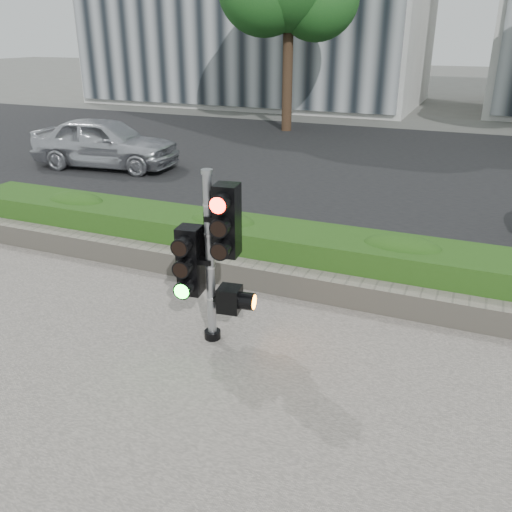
% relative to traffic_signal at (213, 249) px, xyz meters
% --- Properties ---
extents(ground, '(120.00, 120.00, 0.00)m').
position_rel_traffic_signal_xyz_m(ground, '(0.27, -0.44, -1.15)').
color(ground, '#51514C').
rests_on(ground, ground).
extents(road, '(60.00, 13.00, 0.02)m').
position_rel_traffic_signal_xyz_m(road, '(0.27, 9.56, -1.14)').
color(road, black).
rests_on(road, ground).
extents(curb, '(60.00, 0.25, 0.12)m').
position_rel_traffic_signal_xyz_m(curb, '(0.27, 2.71, -1.09)').
color(curb, gray).
rests_on(curb, ground).
extents(stone_wall, '(12.00, 0.32, 0.34)m').
position_rel_traffic_signal_xyz_m(stone_wall, '(0.27, 1.46, -0.95)').
color(stone_wall, gray).
rests_on(stone_wall, sidewalk).
extents(hedge, '(12.00, 1.00, 0.68)m').
position_rel_traffic_signal_xyz_m(hedge, '(0.27, 2.11, -0.78)').
color(hedge, '#407925').
rests_on(hedge, sidewalk).
extents(traffic_signal, '(0.72, 0.56, 2.02)m').
position_rel_traffic_signal_xyz_m(traffic_signal, '(0.00, 0.00, 0.00)').
color(traffic_signal, black).
rests_on(traffic_signal, sidewalk).
extents(car_silver, '(4.02, 2.00, 1.32)m').
position_rel_traffic_signal_xyz_m(car_silver, '(-6.63, 6.68, -0.47)').
color(car_silver, silver).
rests_on(car_silver, road).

